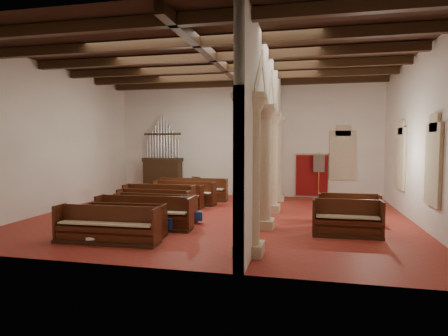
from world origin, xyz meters
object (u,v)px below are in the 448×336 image
pipe_organ (163,169)px  aisle_pew_0 (347,224)px  nave_pew_0 (107,231)px  processional_banner (319,183)px  lectern (198,189)px

pipe_organ → aisle_pew_0: 11.72m
aisle_pew_0 → pipe_organ: bearing=139.8°
nave_pew_0 → aisle_pew_0: bearing=17.2°
pipe_organ → nave_pew_0: (2.19, -9.80, -1.02)m
processional_banner → aisle_pew_0: processional_banner is taller
pipe_organ → processional_banner: bearing=-0.4°
pipe_organ → lectern: (2.21, -0.74, -0.92)m
lectern → processional_banner: (6.12, 0.68, 0.35)m
processional_banner → nave_pew_0: bearing=-124.8°
lectern → processional_banner: bearing=24.0°
pipe_organ → lectern: size_ratio=4.01×
pipe_organ → aisle_pew_0: size_ratio=2.13×
pipe_organ → processional_banner: size_ratio=1.84×
pipe_organ → aisle_pew_0: pipe_organ is taller
nave_pew_0 → lectern: bearing=88.3°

